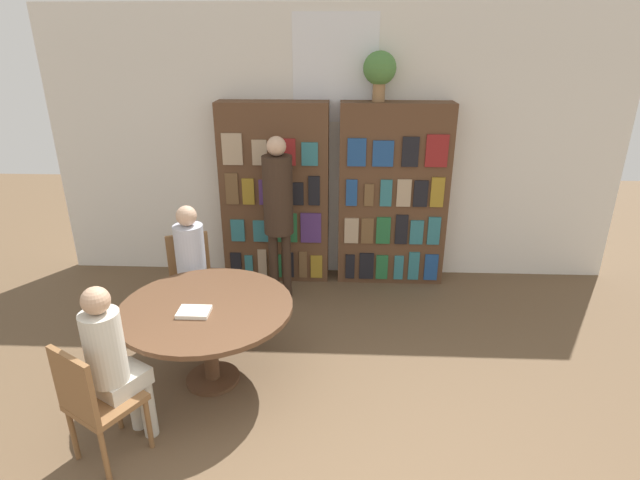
{
  "coord_description": "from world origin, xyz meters",
  "views": [
    {
      "loc": [
        0.09,
        -1.96,
        2.64
      ],
      "look_at": [
        -0.09,
        1.97,
        1.05
      ],
      "focal_mm": 28.0,
      "sensor_mm": 36.0,
      "label": 1
    }
  ],
  "objects_px": {
    "bookshelf_left": "(275,194)",
    "seated_reader_left": "(192,262)",
    "bookshelf_right": "(393,196)",
    "seated_reader_right": "(114,359)",
    "chair_near_camera": "(94,400)",
    "chair_left_side": "(191,275)",
    "librarian_standing": "(278,202)",
    "flower_vase": "(380,70)",
    "reading_table": "(207,316)"
  },
  "relations": [
    {
      "from": "bookshelf_left",
      "to": "seated_reader_left",
      "type": "relative_size",
      "value": 1.62
    },
    {
      "from": "bookshelf_left",
      "to": "bookshelf_right",
      "type": "height_order",
      "value": "same"
    },
    {
      "from": "bookshelf_left",
      "to": "seated_reader_right",
      "type": "height_order",
      "value": "bookshelf_left"
    },
    {
      "from": "chair_near_camera",
      "to": "seated_reader_right",
      "type": "relative_size",
      "value": 0.72
    },
    {
      "from": "chair_left_side",
      "to": "librarian_standing",
      "type": "xyz_separation_m",
      "value": [
        0.8,
        0.57,
        0.58
      ]
    },
    {
      "from": "flower_vase",
      "to": "seated_reader_right",
      "type": "xyz_separation_m",
      "value": [
        -1.84,
        -2.73,
        -1.64
      ]
    },
    {
      "from": "reading_table",
      "to": "chair_near_camera",
      "type": "bearing_deg",
      "value": -120.61
    },
    {
      "from": "reading_table",
      "to": "seated_reader_left",
      "type": "xyz_separation_m",
      "value": [
        -0.33,
        0.77,
        0.11
      ]
    },
    {
      "from": "flower_vase",
      "to": "seated_reader_right",
      "type": "bearing_deg",
      "value": -123.99
    },
    {
      "from": "bookshelf_left",
      "to": "chair_left_side",
      "type": "xyz_separation_m",
      "value": [
        -0.7,
        -1.07,
        -0.51
      ]
    },
    {
      "from": "bookshelf_right",
      "to": "seated_reader_right",
      "type": "relative_size",
      "value": 1.63
    },
    {
      "from": "chair_near_camera",
      "to": "seated_reader_left",
      "type": "xyz_separation_m",
      "value": [
        0.18,
        1.65,
        0.22
      ]
    },
    {
      "from": "chair_left_side",
      "to": "flower_vase",
      "type": "bearing_deg",
      "value": -172.77
    },
    {
      "from": "bookshelf_left",
      "to": "bookshelf_right",
      "type": "relative_size",
      "value": 1.0
    },
    {
      "from": "bookshelf_right",
      "to": "flower_vase",
      "type": "xyz_separation_m",
      "value": [
        -0.2,
        0.01,
        1.33
      ]
    },
    {
      "from": "bookshelf_left",
      "to": "bookshelf_right",
      "type": "xyz_separation_m",
      "value": [
        1.32,
        -0.0,
        0.0
      ]
    },
    {
      "from": "chair_left_side",
      "to": "librarian_standing",
      "type": "distance_m",
      "value": 1.14
    },
    {
      "from": "bookshelf_right",
      "to": "reading_table",
      "type": "xyz_separation_m",
      "value": [
        -1.62,
        -2.0,
        -0.4
      ]
    },
    {
      "from": "librarian_standing",
      "to": "chair_left_side",
      "type": "bearing_deg",
      "value": -144.51
    },
    {
      "from": "seated_reader_right",
      "to": "chair_left_side",
      "type": "bearing_deg",
      "value": 119.88
    },
    {
      "from": "chair_near_camera",
      "to": "librarian_standing",
      "type": "relative_size",
      "value": 0.51
    },
    {
      "from": "bookshelf_left",
      "to": "seated_reader_right",
      "type": "xyz_separation_m",
      "value": [
        -0.72,
        -2.72,
        -0.31
      ]
    },
    {
      "from": "reading_table",
      "to": "flower_vase",
      "type": "bearing_deg",
      "value": 54.87
    },
    {
      "from": "bookshelf_left",
      "to": "seated_reader_right",
      "type": "distance_m",
      "value": 2.83
    },
    {
      "from": "seated_reader_left",
      "to": "chair_left_side",
      "type": "bearing_deg",
      "value": -90.0
    },
    {
      "from": "bookshelf_left",
      "to": "flower_vase",
      "type": "height_order",
      "value": "flower_vase"
    },
    {
      "from": "flower_vase",
      "to": "seated_reader_right",
      "type": "height_order",
      "value": "flower_vase"
    },
    {
      "from": "seated_reader_right",
      "to": "seated_reader_left",
      "type": "bearing_deg",
      "value": 117.08
    },
    {
      "from": "chair_near_camera",
      "to": "chair_left_side",
      "type": "relative_size",
      "value": 1.0
    },
    {
      "from": "chair_left_side",
      "to": "seated_reader_right",
      "type": "bearing_deg",
      "value": 65.88
    },
    {
      "from": "reading_table",
      "to": "librarian_standing",
      "type": "distance_m",
      "value": 1.63
    },
    {
      "from": "bookshelf_right",
      "to": "seated_reader_left",
      "type": "bearing_deg",
      "value": -147.67
    },
    {
      "from": "chair_near_camera",
      "to": "librarian_standing",
      "type": "bearing_deg",
      "value": 99.6
    },
    {
      "from": "flower_vase",
      "to": "librarian_standing",
      "type": "xyz_separation_m",
      "value": [
        -1.02,
        -0.51,
        -1.27
      ]
    },
    {
      "from": "flower_vase",
      "to": "reading_table",
      "type": "relative_size",
      "value": 0.37
    },
    {
      "from": "bookshelf_right",
      "to": "seated_reader_right",
      "type": "bearing_deg",
      "value": -126.88
    },
    {
      "from": "bookshelf_left",
      "to": "bookshelf_right",
      "type": "distance_m",
      "value": 1.32
    },
    {
      "from": "reading_table",
      "to": "librarian_standing",
      "type": "height_order",
      "value": "librarian_standing"
    },
    {
      "from": "bookshelf_left",
      "to": "seated_reader_right",
      "type": "bearing_deg",
      "value": -104.87
    },
    {
      "from": "bookshelf_right",
      "to": "bookshelf_left",
      "type": "bearing_deg",
      "value": 179.99
    },
    {
      "from": "bookshelf_right",
      "to": "flower_vase",
      "type": "distance_m",
      "value": 1.35
    },
    {
      "from": "bookshelf_right",
      "to": "chair_left_side",
      "type": "relative_size",
      "value": 2.26
    },
    {
      "from": "chair_near_camera",
      "to": "reading_table",
      "type": "bearing_deg",
      "value": 90.0
    },
    {
      "from": "seated_reader_left",
      "to": "librarian_standing",
      "type": "relative_size",
      "value": 0.71
    },
    {
      "from": "chair_near_camera",
      "to": "seated_reader_right",
      "type": "bearing_deg",
      "value": 90.0
    },
    {
      "from": "bookshelf_left",
      "to": "bookshelf_right",
      "type": "bearing_deg",
      "value": -0.01
    },
    {
      "from": "chair_left_side",
      "to": "seated_reader_right",
      "type": "distance_m",
      "value": 1.66
    },
    {
      "from": "flower_vase",
      "to": "seated_reader_right",
      "type": "distance_m",
      "value": 3.68
    },
    {
      "from": "seated_reader_right",
      "to": "librarian_standing",
      "type": "bearing_deg",
      "value": 100.33
    },
    {
      "from": "chair_left_side",
      "to": "seated_reader_right",
      "type": "height_order",
      "value": "seated_reader_right"
    }
  ]
}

